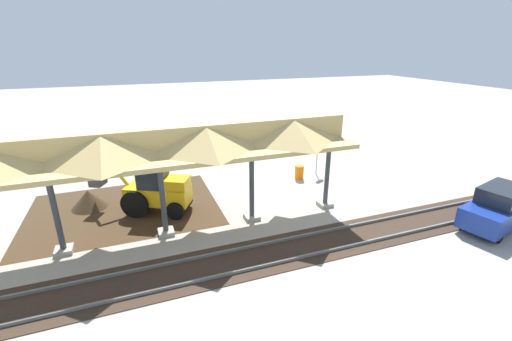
% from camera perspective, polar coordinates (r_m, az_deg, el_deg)
% --- Properties ---
extents(ground_plane, '(120.00, 120.00, 0.00)m').
position_cam_1_polar(ground_plane, '(21.80, 3.06, -1.69)').
color(ground_plane, '#9E998E').
extents(dirt_work_zone, '(9.46, 7.00, 0.01)m').
position_cam_1_polar(dirt_work_zone, '(19.39, -21.01, -6.04)').
color(dirt_work_zone, '#42301E').
rests_on(dirt_work_zone, ground).
extents(platform_canopy, '(22.07, 3.20, 4.90)m').
position_cam_1_polar(platform_canopy, '(14.85, -24.17, 2.88)').
color(platform_canopy, '#9E998E').
rests_on(platform_canopy, ground).
extents(rail_tracks, '(60.00, 2.58, 0.15)m').
position_cam_1_polar(rail_tracks, '(15.99, 13.83, -10.97)').
color(rail_tracks, slate).
rests_on(rail_tracks, ground).
extents(stop_sign, '(0.72, 0.31, 2.47)m').
position_cam_1_polar(stop_sign, '(22.69, 10.22, 3.68)').
color(stop_sign, gray).
rests_on(stop_sign, ground).
extents(backhoe, '(5.03, 3.41, 2.82)m').
position_cam_1_polar(backhoe, '(18.11, -16.45, -2.96)').
color(backhoe, '#EAB214').
rests_on(backhoe, ground).
extents(dirt_mound, '(3.70, 3.70, 1.94)m').
position_cam_1_polar(dirt_mound, '(20.36, -25.89, -5.53)').
color(dirt_mound, '#42301E').
rests_on(dirt_mound, ground).
extents(distant_parked_car, '(4.51, 2.75, 1.98)m').
position_cam_1_polar(distant_parked_car, '(19.73, 35.39, -5.04)').
color(distant_parked_car, navy).
rests_on(distant_parked_car, ground).
extents(traffic_barrel, '(0.56, 0.56, 0.90)m').
position_cam_1_polar(traffic_barrel, '(22.07, 7.21, -0.30)').
color(traffic_barrel, orange).
rests_on(traffic_barrel, ground).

